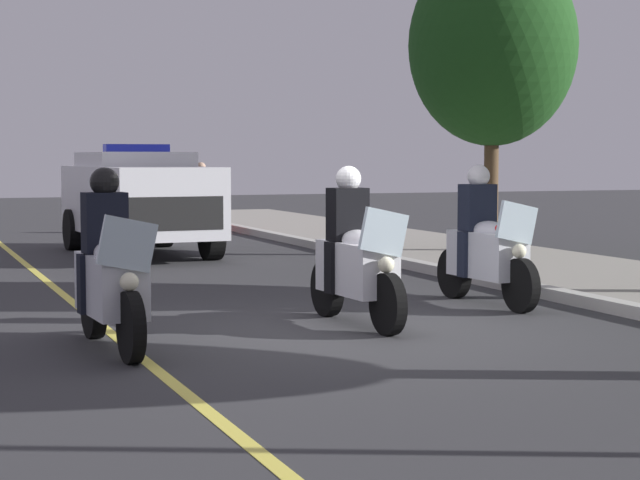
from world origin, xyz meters
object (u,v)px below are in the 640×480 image
at_px(police_motorcycle_lead_left, 110,276).
at_px(police_suv, 138,197).
at_px(police_motorcycle_trailing, 486,248).
at_px(police_motorcycle_lead_right, 355,261).
at_px(cyclist_background, 201,198).
at_px(tree_far_back, 493,46).

xyz_separation_m(police_motorcycle_lead_left, police_suv, (-10.00, 2.35, 0.37)).
distance_m(police_motorcycle_lead_left, police_motorcycle_trailing, 5.11).
relative_size(police_motorcycle_lead_left, police_suv, 0.43).
distance_m(police_motorcycle_lead_left, police_motorcycle_lead_right, 2.81).
xyz_separation_m(police_suv, cyclist_background, (-5.26, 2.60, -0.22)).
bearing_deg(cyclist_background, tree_far_back, 23.97).
relative_size(police_motorcycle_lead_right, tree_far_back, 0.38).
bearing_deg(cyclist_background, police_motorcycle_lead_right, -8.56).
bearing_deg(cyclist_background, police_motorcycle_trailing, -0.34).
bearing_deg(police_motorcycle_lead_right, police_motorcycle_trailing, 113.68).
distance_m(police_motorcycle_lead_left, cyclist_background, 16.04).
relative_size(police_motorcycle_lead_right, police_suv, 0.43).
relative_size(police_motorcycle_lead_left, police_motorcycle_trailing, 1.00).
height_order(police_motorcycle_trailing, police_suv, police_suv).
bearing_deg(tree_far_back, police_motorcycle_lead_left, -48.08).
relative_size(police_motorcycle_lead_right, cyclist_background, 1.22).
distance_m(police_motorcycle_lead_left, tree_far_back, 11.71).
distance_m(police_motorcycle_trailing, tree_far_back, 7.64).
distance_m(police_suv, cyclist_background, 5.87).
xyz_separation_m(police_motorcycle_lead_right, cyclist_background, (-14.67, 2.21, 0.14)).
relative_size(cyclist_background, tree_far_back, 0.31).
relative_size(police_motorcycle_trailing, tree_far_back, 0.38).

